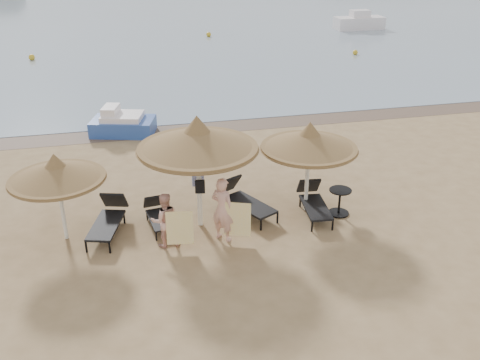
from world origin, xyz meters
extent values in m
plane|color=#9F8058|center=(0.00, 0.00, 0.00)|extent=(160.00, 160.00, 0.00)
cube|color=brown|center=(0.00, 9.40, 0.00)|extent=(200.00, 1.60, 0.01)
cube|color=white|center=(18.00, 30.00, 0.50)|extent=(4.00, 1.60, 1.00)
cube|color=white|center=(18.00, 30.00, 1.25)|extent=(1.50, 1.00, 0.60)
cylinder|color=white|center=(-3.64, 1.44, 0.92)|extent=(0.11, 0.11, 1.84)
cone|color=olive|center=(-3.64, 1.44, 2.03)|extent=(2.54, 2.54, 0.48)
cone|color=olive|center=(-3.64, 1.44, 2.32)|extent=(0.61, 0.61, 0.39)
cylinder|color=olive|center=(-3.64, 1.44, 1.81)|extent=(2.49, 2.49, 0.09)
cylinder|color=white|center=(0.08, 1.34, 1.21)|extent=(0.14, 0.14, 2.41)
cone|color=olive|center=(0.08, 1.34, 2.66)|extent=(3.33, 3.33, 0.63)
cone|color=olive|center=(0.08, 1.34, 3.04)|extent=(0.80, 0.80, 0.52)
cylinder|color=olive|center=(0.08, 1.34, 2.36)|extent=(3.26, 3.26, 0.11)
cylinder|color=white|center=(3.32, 1.50, 1.03)|extent=(0.12, 0.12, 2.05)
cone|color=olive|center=(3.32, 1.50, 2.27)|extent=(2.83, 2.83, 0.54)
cone|color=olive|center=(3.32, 1.50, 2.59)|extent=(0.68, 0.68, 0.44)
cylinder|color=olive|center=(3.32, 1.50, 2.01)|extent=(2.78, 2.78, 0.10)
cylinder|color=black|center=(-3.08, 0.58, 0.16)|extent=(0.06, 0.06, 0.31)
cylinder|color=black|center=(-2.48, 0.41, 0.16)|extent=(0.06, 0.06, 0.31)
cylinder|color=black|center=(-2.66, 2.08, 0.16)|extent=(0.06, 0.06, 0.31)
cylinder|color=black|center=(-2.06, 1.91, 0.16)|extent=(0.06, 0.06, 0.31)
cube|color=black|center=(-2.55, 1.29, 0.35)|extent=(1.12, 1.80, 0.07)
cube|color=black|center=(-2.28, 2.24, 0.61)|extent=(0.79, 0.64, 0.63)
cylinder|color=black|center=(-1.24, 0.75, 0.12)|extent=(0.04, 0.04, 0.24)
cylinder|color=black|center=(-0.76, 0.81, 0.12)|extent=(0.04, 0.04, 0.24)
cylinder|color=black|center=(-1.40, 1.94, 0.12)|extent=(0.04, 0.04, 0.24)
cylinder|color=black|center=(-0.92, 2.01, 0.12)|extent=(0.04, 0.04, 0.24)
cube|color=black|center=(-1.09, 1.42, 0.27)|extent=(0.70, 1.35, 0.05)
cube|color=black|center=(-1.19, 2.17, 0.47)|extent=(0.58, 0.43, 0.49)
cylinder|color=black|center=(1.69, 0.63, 0.16)|extent=(0.06, 0.06, 0.32)
cylinder|color=black|center=(2.26, 0.92, 0.16)|extent=(0.06, 0.06, 0.32)
cylinder|color=black|center=(0.96, 2.06, 0.16)|extent=(0.06, 0.06, 0.32)
cylinder|color=black|center=(1.54, 2.35, 0.16)|extent=(0.06, 0.06, 0.32)
cube|color=black|center=(1.59, 1.54, 0.36)|extent=(1.41, 1.86, 0.07)
cube|color=black|center=(1.13, 2.44, 0.63)|extent=(0.85, 0.75, 0.65)
cylinder|color=black|center=(3.07, 0.24, 0.15)|extent=(0.05, 0.05, 0.30)
cylinder|color=black|center=(3.66, 0.17, 0.15)|extent=(0.05, 0.05, 0.30)
cylinder|color=black|center=(3.23, 1.71, 0.15)|extent=(0.05, 0.05, 0.30)
cylinder|color=black|center=(3.82, 1.65, 0.15)|extent=(0.05, 0.05, 0.30)
cube|color=black|center=(3.45, 1.00, 0.33)|extent=(0.82, 1.65, 0.06)
cube|color=black|center=(3.55, 1.93, 0.58)|extent=(0.70, 0.51, 0.60)
cylinder|color=black|center=(4.21, 1.04, 0.02)|extent=(0.62, 0.62, 0.04)
cylinder|color=black|center=(4.21, 1.04, 0.40)|extent=(0.07, 0.07, 0.75)
cylinder|color=black|center=(4.21, 1.04, 0.78)|extent=(0.66, 0.66, 0.03)
imported|color=#E0A694|center=(-1.00, 0.46, 0.89)|extent=(0.85, 0.58, 1.79)
imported|color=#E0A694|center=(0.56, 0.43, 1.07)|extent=(1.15, 1.15, 2.14)
cube|color=yellow|center=(-0.65, 0.11, 0.68)|extent=(0.70, 0.14, 0.99)
cube|color=yellow|center=(0.91, 0.18, 0.70)|extent=(0.68, 0.28, 1.02)
cube|color=silver|center=(0.08, 1.52, 1.38)|extent=(0.33, 0.11, 0.42)
cube|color=black|center=(0.08, 1.18, 1.29)|extent=(0.28, 0.14, 0.38)
cube|color=#2A4DA3|center=(-1.82, 9.43, 0.31)|extent=(2.82, 2.10, 0.63)
cube|color=white|center=(-1.82, 9.43, 0.71)|extent=(1.88, 1.64, 0.29)
cube|color=white|center=(-2.26, 9.55, 0.97)|extent=(0.83, 1.14, 0.40)
sphere|color=gold|center=(-7.07, 24.29, 0.19)|extent=(0.39, 0.39, 0.39)
sphere|color=gold|center=(5.32, 29.59, 0.18)|extent=(0.37, 0.37, 0.37)
sphere|color=gold|center=(13.70, 21.08, 0.17)|extent=(0.34, 0.34, 0.34)
camera|label=1|loc=(-1.83, -11.93, 7.80)|focal=40.00mm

